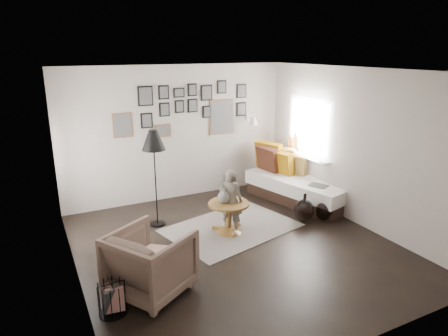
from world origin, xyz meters
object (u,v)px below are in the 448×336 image
armchair (151,262)px  child (231,201)px  magazine_basket (112,299)px  daybed (296,183)px  pedestal_table (229,219)px  floor_lamp (154,144)px  vase (224,195)px  demijohn_small (325,210)px  demijohn_large (304,210)px

armchair → child: 1.97m
magazine_basket → daybed: bearing=26.3°
pedestal_table → armchair: (-1.61, -1.05, 0.16)m
floor_lamp → magazine_basket: floor_lamp is taller
armchair → vase: bearing=-86.3°
magazine_basket → child: child is taller
floor_lamp → child: floor_lamp is taller
daybed → child: size_ratio=2.15×
vase → armchair: (-1.53, -1.07, -0.26)m
magazine_basket → floor_lamp: bearing=60.2°
armchair → demijohn_small: size_ratio=1.89×
armchair → child: bearing=-88.6°
floor_lamp → magazine_basket: bearing=-119.8°
pedestal_table → child: 0.30m
armchair → magazine_basket: 0.60m
pedestal_table → armchair: armchair is taller
demijohn_small → magazine_basket: bearing=-166.3°
vase → demijohn_small: 1.89m
pedestal_table → magazine_basket: pedestal_table is taller
vase → armchair: bearing=-145.1°
pedestal_table → floor_lamp: bearing=139.4°
vase → magazine_basket: size_ratio=1.25×
floor_lamp → vase: bearing=-42.4°
vase → demijohn_large: (1.45, -0.22, -0.46)m
armchair → magazine_basket: armchair is taller
armchair → floor_lamp: (0.66, 1.85, 1.01)m
vase → floor_lamp: floor_lamp is taller
daybed → floor_lamp: size_ratio=1.39×
vase → daybed: (1.96, 0.70, -0.33)m
armchair → demijohn_large: bearing=-105.3°
armchair → magazine_basket: size_ratio=2.35×
vase → floor_lamp: bearing=137.6°
floor_lamp → child: size_ratio=1.55×
pedestal_table → demijohn_small: size_ratio=1.40×
magazine_basket → demijohn_small: demijohn_small is taller
demijohn_large → child: 1.37m
magazine_basket → child: bearing=30.3°
vase → demijohn_large: 1.53m
floor_lamp → daybed: bearing=-1.7°
demijohn_large → demijohn_small: bearing=-18.9°
pedestal_table → magazine_basket: 2.47m
magazine_basket → child: (2.17, 1.27, 0.34)m
child → armchair: bearing=73.8°
daybed → vase: bearing=-174.7°
pedestal_table → daybed: daybed is taller
pedestal_table → armchair: 1.92m
vase → magazine_basket: bearing=-148.0°
pedestal_table → magazine_basket: size_ratio=1.74×
daybed → floor_lamp: (-2.82, 0.08, 1.08)m
daybed → armchair: bearing=-167.6°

